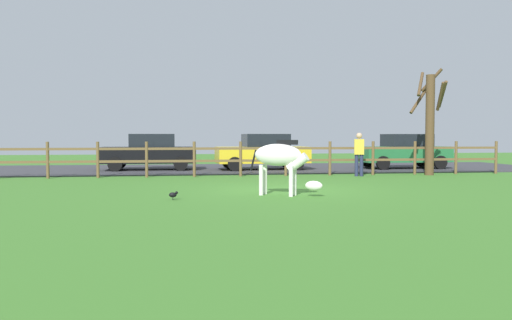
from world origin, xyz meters
The scene contains 10 objects.
ground_plane centered at (0.00, 0.00, 0.00)m, with size 60.00×60.00×0.00m, color #3D7528.
parking_asphalt centered at (0.00, 9.30, 0.03)m, with size 28.00×7.40×0.05m, color #38383D.
paddock_fence centered at (-0.61, 5.00, 0.74)m, with size 20.89×0.11×1.31m.
bare_tree centered at (6.75, 4.65, 2.16)m, with size 1.32×1.32×4.17m.
zebra centered at (-0.30, -1.38, 0.93)m, with size 1.74×1.19×1.41m.
crow_on_grass centered at (-2.99, -1.93, 0.13)m, with size 0.21×0.10×0.20m.
parked_car_green centered at (7.24, 8.07, 0.84)m, with size 4.04×1.97×1.56m.
parked_car_yellow centered at (0.73, 8.12, 0.84)m, with size 4.09×2.07×1.56m.
parked_car_black centered at (-4.18, 8.61, 0.84)m, with size 4.02×1.92×1.56m.
visitor_near_fence centered at (3.82, 4.43, 0.91)m, with size 0.41×0.32×1.64m.
Camera 1 is at (-2.75, -14.13, 1.49)m, focal length 36.02 mm.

